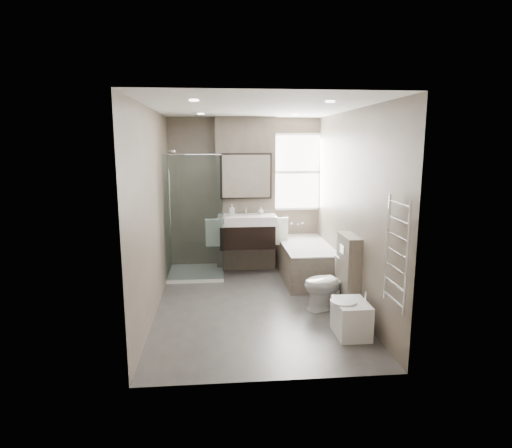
{
  "coord_description": "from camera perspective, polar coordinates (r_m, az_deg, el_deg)",
  "views": [
    {
      "loc": [
        -0.48,
        -5.49,
        2.16
      ],
      "look_at": [
        0.03,
        0.15,
        1.09
      ],
      "focal_mm": 30.0,
      "sensor_mm": 36.0,
      "label": 1
    }
  ],
  "objects": [
    {
      "name": "shower_enclosure",
      "position": [
        7.05,
        -7.28,
        -3.13
      ],
      "size": [
        0.9,
        0.9,
        2.0
      ],
      "color": "white",
      "rests_on": "ground"
    },
    {
      "name": "toilet",
      "position": [
        5.78,
        9.68,
        -7.77
      ],
      "size": [
        0.77,
        0.56,
        0.7
      ],
      "primitive_type": "imported",
      "rotation": [
        0.0,
        0.0,
        -1.29
      ],
      "color": "white",
      "rests_on": "ground"
    },
    {
      "name": "mirror_cabinet",
      "position": [
        7.14,
        -1.36,
        6.4
      ],
      "size": [
        0.86,
        0.08,
        0.76
      ],
      "color": "black",
      "rests_on": "vanity_pier"
    },
    {
      "name": "room",
      "position": [
        5.58,
        -0.21,
        1.78
      ],
      "size": [
        2.7,
        3.9,
        2.7
      ],
      "color": "#45423F",
      "rests_on": "ground"
    },
    {
      "name": "cistern_box",
      "position": [
        5.75,
        12.19,
        -6.36
      ],
      "size": [
        0.19,
        0.55,
        1.0
      ],
      "color": "#665C50",
      "rests_on": "ground"
    },
    {
      "name": "towel_right",
      "position": [
        7.12,
        3.29,
        -1.03
      ],
      "size": [
        0.24,
        0.06,
        0.44
      ],
      "primitive_type": "cube",
      "color": "white",
      "rests_on": "vanity_pier"
    },
    {
      "name": "bidet",
      "position": [
        5.11,
        12.52,
        -12.07
      ],
      "size": [
        0.43,
        0.49,
        0.52
      ],
      "color": "white",
      "rests_on": "ground"
    },
    {
      "name": "soap_bottle_b",
      "position": [
        7.17,
        0.64,
        1.81
      ],
      "size": [
        0.09,
        0.09,
        0.12
      ],
      "primitive_type": "imported",
      "color": "white",
      "rests_on": "vanity"
    },
    {
      "name": "window",
      "position": [
        7.51,
        5.42,
        6.91
      ],
      "size": [
        0.98,
        0.06,
        1.33
      ],
      "color": "white",
      "rests_on": "room"
    },
    {
      "name": "towel_left",
      "position": [
        7.05,
        -5.76,
        -1.19
      ],
      "size": [
        0.24,
        0.06,
        0.44
      ],
      "primitive_type": "cube",
      "color": "white",
      "rests_on": "vanity_pier"
    },
    {
      "name": "towel_radiator",
      "position": [
        4.39,
        18.25,
        -3.63
      ],
      "size": [
        0.03,
        0.49,
        1.1
      ],
      "color": "silver",
      "rests_on": "room"
    },
    {
      "name": "vanity_pier",
      "position": [
        7.33,
        -1.43,
        3.92
      ],
      "size": [
        1.0,
        0.25,
        2.6
      ],
      "primitive_type": "cube",
      "color": "#665C50",
      "rests_on": "ground"
    },
    {
      "name": "vanity",
      "position": [
        7.08,
        -1.22,
        -0.91
      ],
      "size": [
        0.95,
        0.47,
        0.66
      ],
      "color": "black",
      "rests_on": "vanity_pier"
    },
    {
      "name": "soap_bottle_a",
      "position": [
        7.04,
        -3.22,
        1.91
      ],
      "size": [
        0.08,
        0.08,
        0.18
      ],
      "primitive_type": "imported",
      "color": "white",
      "rests_on": "vanity"
    },
    {
      "name": "bathtub",
      "position": [
        6.99,
        6.59,
        -4.72
      ],
      "size": [
        0.75,
        1.6,
        0.57
      ],
      "color": "#665C50",
      "rests_on": "ground"
    }
  ]
}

